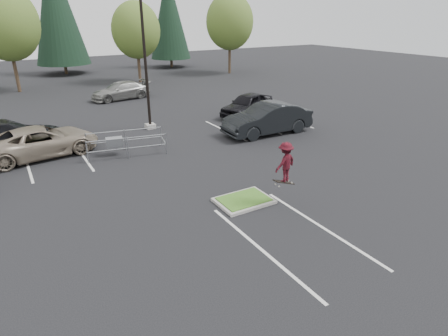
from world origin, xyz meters
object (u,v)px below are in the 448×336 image
conif_c (169,15)px  car_r_black (248,104)px  decid_d (230,24)px  conif_b (56,6)px  decid_c (136,32)px  car_l_black (3,137)px  car_far_silver (121,91)px  car_l_tan (41,142)px  car_r_charc (267,119)px  cart_corral (117,142)px  skateboarder (285,162)px  decid_b (6,26)px  light_pole (145,58)px

conif_c → car_r_black: conif_c is taller
decid_d → conif_b: conif_b is taller
decid_c → car_l_black: bearing=-127.3°
conif_b → car_l_black: 30.87m
car_l_black → car_far_silver: car_l_black is taller
decid_c → decid_d: 12.03m
decid_d → conif_b: bearing=150.5°
conif_b → car_l_tan: 31.92m
car_r_charc → car_r_black: 4.65m
cart_corral → car_l_tan: 4.01m
skateboarder → car_far_silver: bearing=-104.7°
decid_c → car_far_silver: (-4.43, -7.83, -4.50)m
decid_b → car_far_silver: bearing=-48.4°
cart_corral → car_r_charc: car_r_charc is taller
conif_b → cart_corral: bearing=-94.9°
decid_c → car_r_charc: bearing=-88.7°
conif_c → car_l_tan: size_ratio=2.16×
decid_b → car_r_charc: bearing=-61.9°
skateboarder → decid_c: bearing=-112.6°
car_l_tan → car_far_silver: size_ratio=1.11×
conif_c → decid_c: bearing=-129.6°
light_pole → conif_b: 28.69m
skateboarder → car_r_charc: bearing=-137.0°
decid_b → conif_b: bearing=58.9°
cart_corral → car_l_tan: size_ratio=0.75×
conif_b → car_far_silver: size_ratio=2.79×
cart_corral → car_l_black: car_l_black is taller
decid_c → decid_d: decid_d is taller
decid_d → car_l_tan: decid_d is taller
car_far_silver → car_r_black: bearing=24.0°
car_r_black → car_far_silver: size_ratio=0.94×
car_far_silver → decid_d: bearing=109.4°
cart_corral → decid_c: bearing=79.4°
conif_b → car_l_tan: size_ratio=2.51×
conif_c → car_r_black: 29.26m
car_l_tan → car_r_charc: size_ratio=1.00×
decid_b → cart_corral: (3.22, -22.44, -5.31)m
decid_d → cart_corral: 30.88m
decid_d → car_r_black: size_ratio=1.93×
light_pole → decid_c: bearing=72.9°
decid_b → decid_c: decid_b is taller
decid_d → conif_c: (-3.99, 9.17, 0.94)m
cart_corral → car_r_charc: 9.35m
decid_c → car_r_black: bearing=-83.7°
car_l_black → conif_c: bearing=-41.6°
decid_b → conif_c: bearing=24.1°
conif_b → car_r_charc: 34.72m
cart_corral → conif_b: bearing=96.5°
light_pole → skateboarder: size_ratio=5.50×
decid_c → decid_d: bearing=2.4°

